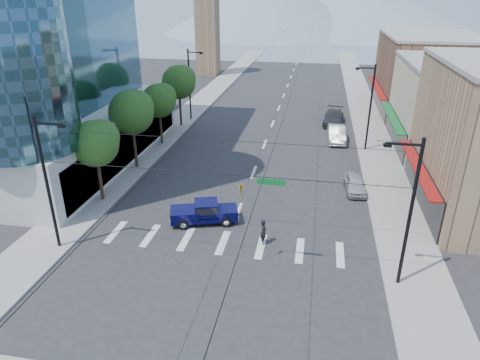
# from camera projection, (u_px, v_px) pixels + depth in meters

# --- Properties ---
(ground) EXTENTS (160.00, 160.00, 0.00)m
(ground) POSITION_uv_depth(u_px,v_px,m) (221.00, 256.00, 27.66)
(ground) COLOR #28282B
(ground) RESTS_ON ground
(sidewalk_left) EXTENTS (4.00, 120.00, 0.15)m
(sidewalk_left) POSITION_uv_depth(u_px,v_px,m) (202.00, 101.00, 65.49)
(sidewalk_left) COLOR gray
(sidewalk_left) RESTS_ON ground
(sidewalk_right) EXTENTS (4.00, 120.00, 0.15)m
(sidewalk_right) POSITION_uv_depth(u_px,v_px,m) (363.00, 108.00, 61.54)
(sidewalk_right) COLOR gray
(sidewalk_right) RESTS_ON ground
(shop_mid) EXTENTS (12.00, 14.00, 9.00)m
(shop_mid) POSITION_uv_depth(u_px,v_px,m) (460.00, 108.00, 44.06)
(shop_mid) COLOR tan
(shop_mid) RESTS_ON ground
(shop_far) EXTENTS (12.00, 18.00, 10.00)m
(shop_far) POSITION_uv_depth(u_px,v_px,m) (428.00, 75.00, 58.21)
(shop_far) COLOR brown
(shop_far) RESTS_ON ground
(clock_tower) EXTENTS (4.80, 4.80, 20.40)m
(clock_tower) POSITION_uv_depth(u_px,v_px,m) (207.00, 18.00, 81.64)
(clock_tower) COLOR #8C6B4C
(clock_tower) RESTS_ON ground
(mountain_left) EXTENTS (80.00, 80.00, 22.00)m
(mountain_left) POSITION_uv_depth(u_px,v_px,m) (269.00, 2.00, 160.21)
(mountain_left) COLOR gray
(mountain_left) RESTS_ON ground
(mountain_right) EXTENTS (90.00, 90.00, 18.00)m
(mountain_right) POSITION_uv_depth(u_px,v_px,m) (363.00, 8.00, 164.25)
(mountain_right) COLOR gray
(mountain_right) RESTS_ON ground
(tree_near) EXTENTS (3.65, 3.64, 6.71)m
(tree_near) POSITION_uv_depth(u_px,v_px,m) (97.00, 142.00, 32.90)
(tree_near) COLOR black
(tree_near) RESTS_ON ground
(tree_midnear) EXTENTS (4.09, 4.09, 7.52)m
(tree_midnear) POSITION_uv_depth(u_px,v_px,m) (133.00, 111.00, 38.94)
(tree_midnear) COLOR black
(tree_midnear) RESTS_ON ground
(tree_midfar) EXTENTS (3.65, 3.64, 6.71)m
(tree_midfar) POSITION_uv_depth(u_px,v_px,m) (160.00, 100.00, 45.46)
(tree_midfar) COLOR black
(tree_midfar) RESTS_ON ground
(tree_far) EXTENTS (4.09, 4.09, 7.52)m
(tree_far) POSITION_uv_depth(u_px,v_px,m) (180.00, 81.00, 51.50)
(tree_far) COLOR black
(tree_far) RESTS_ON ground
(signal_rig) EXTENTS (21.80, 0.20, 9.00)m
(signal_rig) POSITION_uv_depth(u_px,v_px,m) (219.00, 198.00, 24.82)
(signal_rig) COLOR black
(signal_rig) RESTS_ON ground
(lamp_pole_nw) EXTENTS (2.00, 0.25, 9.00)m
(lamp_pole_nw) POSITION_uv_depth(u_px,v_px,m) (190.00, 82.00, 54.30)
(lamp_pole_nw) COLOR black
(lamp_pole_nw) RESTS_ON ground
(lamp_pole_ne) EXTENTS (2.00, 0.25, 9.00)m
(lamp_pole_ne) POSITION_uv_depth(u_px,v_px,m) (369.00, 105.00, 43.62)
(lamp_pole_ne) COLOR black
(lamp_pole_ne) RESTS_ON ground
(pickup_truck) EXTENTS (5.24, 3.13, 1.68)m
(pickup_truck) POSITION_uv_depth(u_px,v_px,m) (204.00, 212.00, 31.24)
(pickup_truck) COLOR #08073A
(pickup_truck) RESTS_ON ground
(pedestrian) EXTENTS (0.60, 0.76, 1.81)m
(pedestrian) POSITION_uv_depth(u_px,v_px,m) (263.00, 232.00, 28.63)
(pedestrian) COLOR black
(pedestrian) RESTS_ON ground
(parked_car_near) EXTENTS (1.93, 4.19, 1.39)m
(parked_car_near) POSITION_uv_depth(u_px,v_px,m) (355.00, 184.00, 36.16)
(parked_car_near) COLOR silver
(parked_car_near) RESTS_ON ground
(parked_car_mid) EXTENTS (2.04, 5.26, 1.71)m
(parked_car_mid) POSITION_uv_depth(u_px,v_px,m) (336.00, 134.00, 48.06)
(parked_car_mid) COLOR #BABABA
(parked_car_mid) RESTS_ON ground
(parked_car_far) EXTENTS (2.87, 6.06, 1.71)m
(parked_car_far) POSITION_uv_depth(u_px,v_px,m) (334.00, 117.00, 54.16)
(parked_car_far) COLOR #343437
(parked_car_far) RESTS_ON ground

